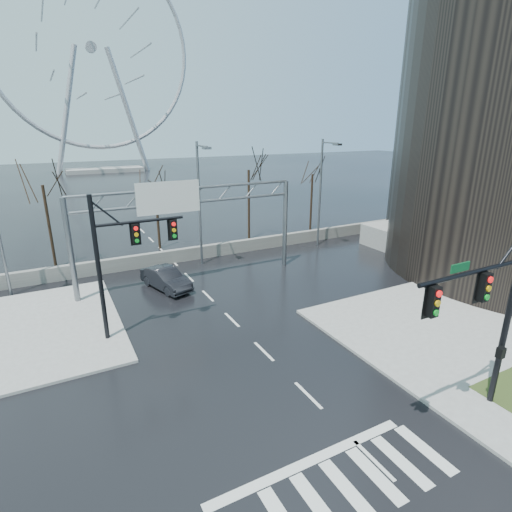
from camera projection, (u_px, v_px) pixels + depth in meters
ground at (308, 395)px, 17.38m from camera, size 260.00×260.00×0.00m
sidewalk_right_ext at (429, 324)px, 23.46m from camera, size 12.00×10.00×0.15m
sidewalk_far at (26, 332)px, 22.57m from camera, size 10.00×12.00×0.15m
barrier_wall at (173, 256)px, 34.01m from camera, size 52.00×0.50×1.10m
signal_mast_near at (491, 305)px, 14.74m from camera, size 5.52×0.41×8.00m
signal_mast_far at (120, 253)px, 20.80m from camera, size 4.72×0.41×8.00m
sign_gantry at (185, 215)px, 28.16m from camera, size 16.36×0.40×7.60m
streetlight_mid at (200, 195)px, 31.68m from camera, size 0.50×2.55×10.00m
streetlight_right at (323, 185)px, 36.99m from camera, size 0.50×2.55×10.00m
tree_left at (44, 195)px, 31.27m from camera, size 3.75×3.75×7.50m
tree_center at (156, 194)px, 36.34m from camera, size 3.25×3.25×6.50m
tree_right at (249, 178)px, 39.16m from camera, size 3.90×3.90×7.80m
tree_far_right at (312, 181)px, 43.38m from camera, size 3.40×3.40×6.80m
ferris_wheel at (92, 56)px, 91.24m from camera, size 45.00×6.00×50.91m
car at (166, 279)px, 28.49m from camera, size 2.86×4.87×1.52m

